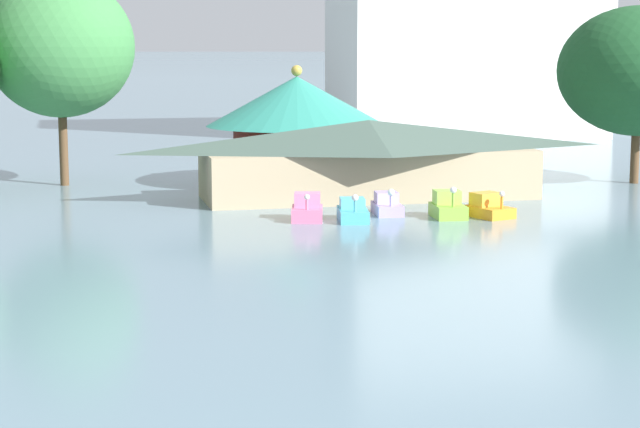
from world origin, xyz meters
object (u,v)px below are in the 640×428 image
Objects in this scene: green_roof_pavilion at (297,121)px; pedal_boat_orange at (488,208)px; pedal_boat_lime at (448,207)px; shoreline_tree_right at (639,71)px; pedal_boat_lavender at (387,205)px; boathouse at (368,157)px; pedal_boat_pink at (307,210)px; pedal_boat_cyan at (353,212)px; shoreline_tree_mid at (60,47)px; background_building_block at (467,7)px.

pedal_boat_orange is at bearing -65.65° from green_roof_pavilion.
shoreline_tree_right reaches higher than pedal_boat_lime.
boathouse is (0.69, 6.28, 1.93)m from pedal_boat_lavender.
pedal_boat_lime is at bearing 97.02° from pedal_boat_pink.
green_roof_pavilion is (2.45, 14.30, 3.50)m from pedal_boat_pink.
pedal_boat_pink is 2.34m from pedal_boat_cyan.
pedal_boat_pink is 9.49m from pedal_boat_orange.
shoreline_tree_mid is at bearing -149.36° from pedal_boat_orange.
pedal_boat_orange is 0.11× the size of background_building_block.
shoreline_tree_mid reaches higher than shoreline_tree_right.
pedal_boat_cyan is 0.12× the size of background_building_block.
pedal_boat_lime is 20.88m from shoreline_tree_right.
shoreline_tree_right is (16.52, 10.91, 6.64)m from pedal_boat_lime.
pedal_boat_pink is 0.90× the size of pedal_boat_cyan.
background_building_block is at bearing 87.14° from shoreline_tree_right.
pedal_boat_orange is 17.29m from green_roof_pavilion.
shoreline_tree_mid is 0.52× the size of background_building_block.
green_roof_pavilion is 40.55m from background_building_block.
pedal_boat_lavender is 0.23× the size of green_roof_pavilion.
pedal_boat_pink is at bearing -91.35° from pedal_boat_lime.
pedal_boat_lime is at bearing 62.53° from pedal_boat_lavender.
shoreline_tree_right is 36.82m from background_building_block.
boathouse is (3.02, 7.99, 1.94)m from pedal_boat_cyan.
pedal_boat_pink is 0.24× the size of shoreline_tree_right.
pedal_boat_lavender reaches higher than pedal_boat_orange.
pedal_boat_pink is at bearing -99.70° from green_roof_pavilion.
background_building_block is (16.23, 47.63, 11.79)m from pedal_boat_orange.
pedal_boat_lime reaches higher than pedal_boat_lavender.
boathouse is 1.57× the size of shoreline_tree_mid.
pedal_boat_lime is 2.14m from pedal_boat_orange.
shoreline_tree_right is at bearing 126.01° from pedal_boat_cyan.
boathouse is 0.82× the size of background_building_block.
pedal_boat_orange is 9.57m from boathouse.
pedal_boat_cyan is (2.23, -0.70, -0.09)m from pedal_boat_pink.
pedal_boat_cyan is 8.76m from boathouse.
pedal_boat_lavender is 3.30m from pedal_boat_lime.
pedal_boat_cyan is 0.26× the size of green_roof_pavilion.
boathouse is at bearing 157.62° from pedal_boat_pink.
shoreline_tree_mid is at bearing -127.91° from pedal_boat_lime.
shoreline_tree_mid is (-21.48, 18.31, 8.24)m from pedal_boat_orange.
green_roof_pavilion reaches higher than boathouse.
pedal_boat_lime is 52.10m from background_building_block.
background_building_block is (18.34, 47.33, 11.73)m from pedal_boat_lime.
pedal_boat_pink is 1.01× the size of pedal_boat_lavender.
pedal_boat_orange is 0.24× the size of green_roof_pavilion.
pedal_boat_lime reaches higher than pedal_boat_cyan.
pedal_boat_pink is at bearing -115.64° from pedal_boat_orange.
green_roof_pavilion is at bearing -171.39° from pedal_boat_cyan.
pedal_boat_lavender reaches higher than pedal_boat_pink.
background_building_block reaches higher than boathouse.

